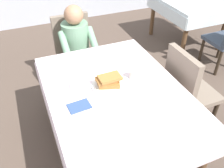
% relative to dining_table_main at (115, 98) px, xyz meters
% --- Properties ---
extents(ground_plane, '(14.00, 14.00, 0.00)m').
position_rel_dining_table_main_xyz_m(ground_plane, '(0.00, 0.00, -0.65)').
color(ground_plane, brown).
extents(dining_table_main, '(1.12, 1.52, 0.74)m').
position_rel_dining_table_main_xyz_m(dining_table_main, '(0.00, 0.00, 0.00)').
color(dining_table_main, silver).
rests_on(dining_table_main, ground).
extents(chair_diner, '(0.44, 0.45, 0.93)m').
position_rel_dining_table_main_xyz_m(chair_diner, '(-0.05, 1.17, -0.12)').
color(chair_diner, '#7A6B5B').
rests_on(chair_diner, ground).
extents(diner_person, '(0.40, 0.43, 1.12)m').
position_rel_dining_table_main_xyz_m(diner_person, '(-0.05, 1.01, 0.02)').
color(diner_person, gray).
rests_on(diner_person, ground).
extents(chair_right_side, '(0.45, 0.44, 0.93)m').
position_rel_dining_table_main_xyz_m(chair_right_side, '(0.77, 0.00, -0.12)').
color(chair_right_side, '#7A6B5B').
rests_on(chair_right_side, ground).
extents(plate_breakfast, '(0.28, 0.28, 0.02)m').
position_rel_dining_table_main_xyz_m(plate_breakfast, '(-0.04, 0.06, 0.10)').
color(plate_breakfast, white).
rests_on(plate_breakfast, dining_table_main).
extents(breakfast_stack, '(0.21, 0.19, 0.09)m').
position_rel_dining_table_main_xyz_m(breakfast_stack, '(-0.03, 0.06, 0.15)').
color(breakfast_stack, '#A36B33').
rests_on(breakfast_stack, plate_breakfast).
extents(cup_coffee, '(0.11, 0.08, 0.08)m').
position_rel_dining_table_main_xyz_m(cup_coffee, '(0.22, 0.09, 0.13)').
color(cup_coffee, white).
rests_on(cup_coffee, dining_table_main).
extents(syrup_pitcher, '(0.08, 0.08, 0.07)m').
position_rel_dining_table_main_xyz_m(syrup_pitcher, '(-0.31, 0.16, 0.13)').
color(syrup_pitcher, silver).
rests_on(syrup_pitcher, dining_table_main).
extents(fork_left_of_plate, '(0.02, 0.18, 0.00)m').
position_rel_dining_table_main_xyz_m(fork_left_of_plate, '(-0.23, 0.04, 0.09)').
color(fork_left_of_plate, silver).
rests_on(fork_left_of_plate, dining_table_main).
extents(knife_right_of_plate, '(0.03, 0.20, 0.00)m').
position_rel_dining_table_main_xyz_m(knife_right_of_plate, '(0.15, 0.04, 0.09)').
color(knife_right_of_plate, silver).
rests_on(knife_right_of_plate, dining_table_main).
extents(spoon_near_edge, '(0.15, 0.01, 0.00)m').
position_rel_dining_table_main_xyz_m(spoon_near_edge, '(-0.01, -0.27, 0.09)').
color(spoon_near_edge, silver).
rests_on(spoon_near_edge, dining_table_main).
extents(napkin_folded, '(0.18, 0.13, 0.01)m').
position_rel_dining_table_main_xyz_m(napkin_folded, '(-0.33, -0.09, 0.09)').
color(napkin_folded, '#334C7F').
rests_on(napkin_folded, dining_table_main).
extents(background_table_far, '(0.92, 1.12, 0.74)m').
position_rel_dining_table_main_xyz_m(background_table_far, '(2.00, 1.64, -0.03)').
color(background_table_far, silver).
rests_on(background_table_far, ground).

